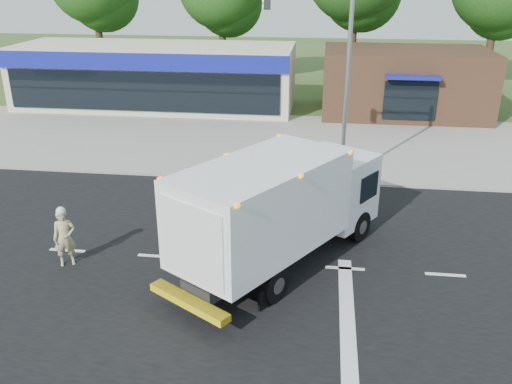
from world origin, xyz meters
TOP-DOWN VIEW (x-y plane):
  - ground at (0.00, 0.00)m, footprint 120.00×120.00m
  - road_asphalt at (0.00, 0.00)m, footprint 60.00×14.00m
  - sidewalk at (0.00, 8.20)m, footprint 60.00×2.40m
  - parking_apron at (0.00, 14.00)m, footprint 60.00×9.00m
  - lane_markings at (1.35, -1.35)m, footprint 55.20×7.00m
  - ems_box_truck at (0.97, -0.00)m, footprint 6.45×8.16m
  - emergency_worker at (-5.57, -0.82)m, footprint 0.80×0.70m
  - retail_strip_mall at (-9.00, 19.93)m, footprint 18.00×6.20m
  - brown_storefront at (7.00, 19.98)m, footprint 10.00×6.70m
  - traffic_signal_pole at (2.35, 7.60)m, footprint 3.51×0.25m

SIDE VIEW (x-z plane):
  - ground at x=0.00m, z-range 0.00..0.00m
  - road_asphalt at x=0.00m, z-range -0.01..0.01m
  - parking_apron at x=0.00m, z-range 0.00..0.02m
  - lane_markings at x=1.35m, z-range 0.01..0.02m
  - sidewalk at x=0.00m, z-range 0.00..0.12m
  - emergency_worker at x=-5.57m, z-range -0.02..1.94m
  - brown_storefront at x=7.00m, z-range 0.00..4.00m
  - retail_strip_mall at x=-9.00m, z-range 0.01..4.01m
  - ems_box_truck at x=0.97m, z-range 0.27..3.86m
  - traffic_signal_pole at x=2.35m, z-range 0.92..8.92m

